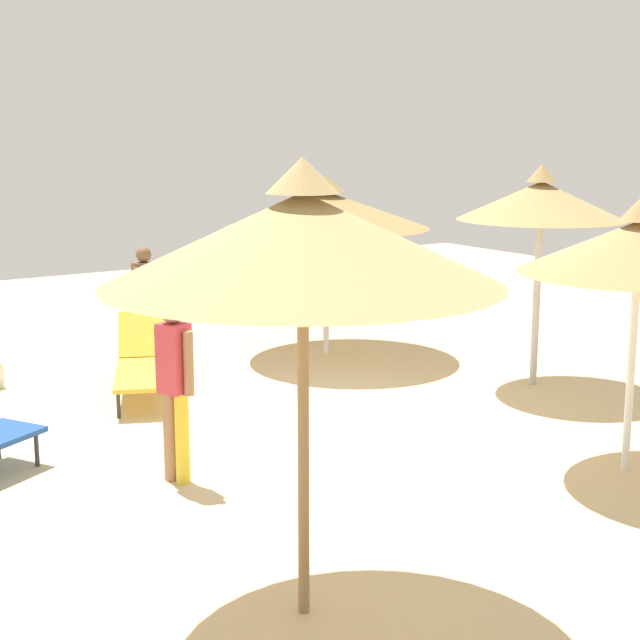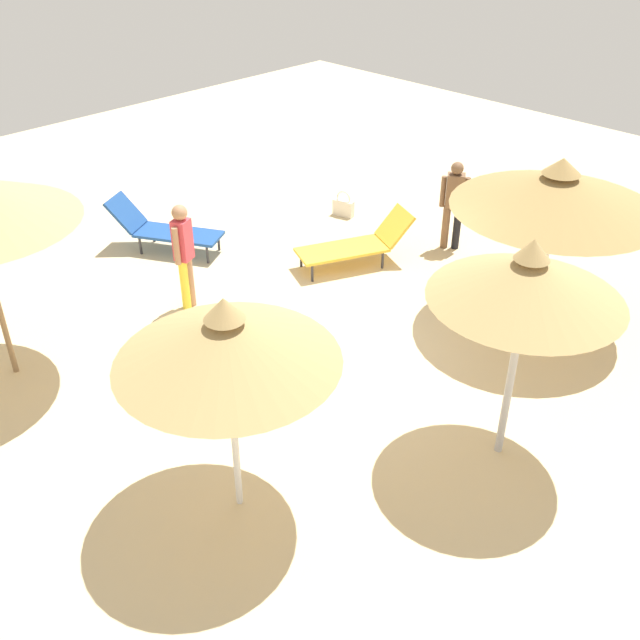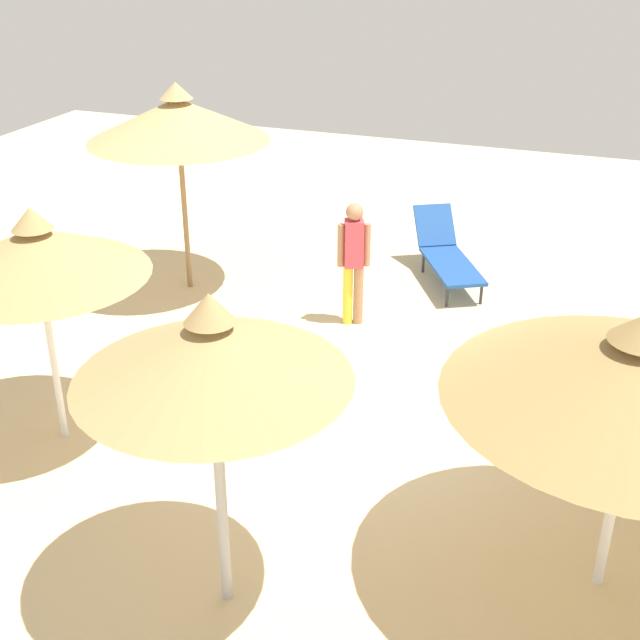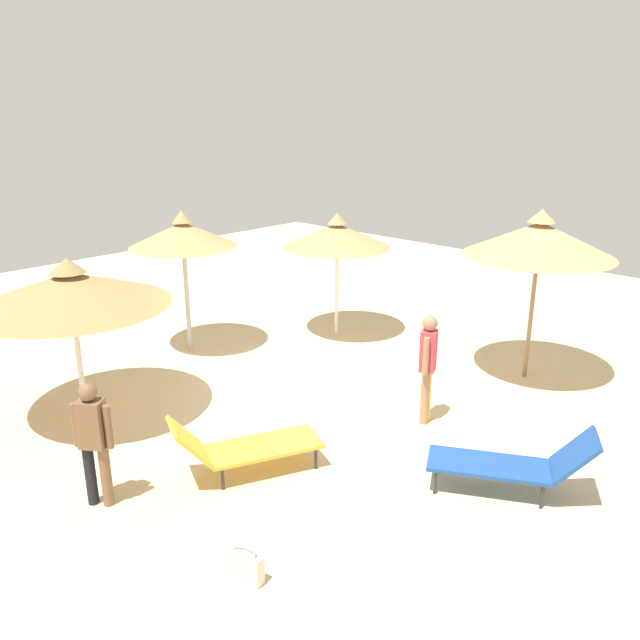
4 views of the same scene
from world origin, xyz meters
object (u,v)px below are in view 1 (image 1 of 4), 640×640
Objects in this scene: parasol_umbrella_edge at (326,210)px; parasol_umbrella_front at (303,239)px; parasol_umbrella_far_right at (639,247)px; lounge_chair_near_right at (144,362)px; parasol_umbrella_far_left at (541,201)px; person_standing_center at (175,379)px; person_standing_back at (145,296)px.

parasol_umbrella_edge is 0.97× the size of parasol_umbrella_front.
lounge_chair_near_right is at bearing -60.58° from parasol_umbrella_far_right.
parasol_umbrella_front is (4.24, 6.09, 0.43)m from parasol_umbrella_edge.
parasol_umbrella_front is 5.97m from lounge_chair_near_right.
parasol_umbrella_far_left is 5.35m from person_standing_center.
parasol_umbrella_edge is 2.76m from person_standing_back.
parasol_umbrella_far_left is at bearing 152.53° from lounge_chair_near_right.
lounge_chair_near_right is at bearing 11.60° from parasol_umbrella_edge.
parasol_umbrella_front is 1.89× the size of person_standing_back.
parasol_umbrella_far_left is 1.73× the size of person_standing_back.
person_standing_center is (5.14, 0.62, -1.33)m from parasol_umbrella_far_left.
lounge_chair_near_right is at bearing 65.74° from person_standing_back.
parasol_umbrella_front reaches higher than lounge_chair_near_right.
parasol_umbrella_front reaches higher than person_standing_center.
parasol_umbrella_far_left reaches higher than person_standing_back.
parasol_umbrella_far_left is at bearing 113.32° from parasol_umbrella_edge.
parasol_umbrella_edge is 3.50m from lounge_chair_near_right.
parasol_umbrella_front is 1.16× the size of parasol_umbrella_far_right.
parasol_umbrella_far_right is (0.29, 5.48, 0.06)m from parasol_umbrella_edge.
parasol_umbrella_far_left reaches higher than lounge_chair_near_right.
parasol_umbrella_front is at bearing 8.78° from parasol_umbrella_far_right.
person_standing_center is (3.63, -2.03, -1.14)m from parasol_umbrella_far_right.
parasol_umbrella_far_right is 1.26× the size of lounge_chair_near_right.
parasol_umbrella_far_left is (-1.22, 2.83, 0.24)m from parasol_umbrella_edge.
parasol_umbrella_far_right is at bearing 119.42° from lounge_chair_near_right.
parasol_umbrella_edge is 1.13× the size of parasol_umbrella_far_right.
parasol_umbrella_front is 1.09× the size of parasol_umbrella_far_left.
parasol_umbrella_front is 3.06m from person_standing_center.
person_standing_back is (2.30, -1.00, -1.14)m from parasol_umbrella_edge.
parasol_umbrella_front is 1.47× the size of lounge_chair_near_right.
person_standing_back reaches higher than lounge_chair_near_right.
parasol_umbrella_far_right is 6.89m from person_standing_back.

